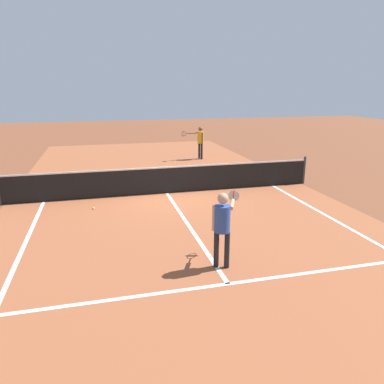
{
  "coord_description": "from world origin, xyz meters",
  "views": [
    {
      "loc": [
        -2.2,
        -12.22,
        3.63
      ],
      "look_at": [
        0.05,
        -3.43,
        1.0
      ],
      "focal_mm": 33.97,
      "sensor_mm": 36.0,
      "label": 1
    }
  ],
  "objects_px": {
    "net": "(167,180)",
    "player_near": "(223,222)",
    "player_far": "(200,139)",
    "tennis_ball_near_net": "(93,208)"
  },
  "relations": [
    {
      "from": "net",
      "to": "player_near",
      "type": "height_order",
      "value": "player_near"
    },
    {
      "from": "net",
      "to": "tennis_ball_near_net",
      "type": "height_order",
      "value": "net"
    },
    {
      "from": "tennis_ball_near_net",
      "to": "net",
      "type": "bearing_deg",
      "value": 25.09
    },
    {
      "from": "net",
      "to": "player_near",
      "type": "bearing_deg",
      "value": -88.89
    },
    {
      "from": "net",
      "to": "player_near",
      "type": "relative_size",
      "value": 6.75
    },
    {
      "from": "net",
      "to": "player_far",
      "type": "height_order",
      "value": "player_far"
    },
    {
      "from": "net",
      "to": "tennis_ball_near_net",
      "type": "relative_size",
      "value": 165.33
    },
    {
      "from": "player_near",
      "to": "player_far",
      "type": "distance_m",
      "value": 11.88
    },
    {
      "from": "net",
      "to": "player_near",
      "type": "distance_m",
      "value": 5.71
    },
    {
      "from": "player_far",
      "to": "player_near",
      "type": "bearing_deg",
      "value": -103.37
    }
  ]
}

